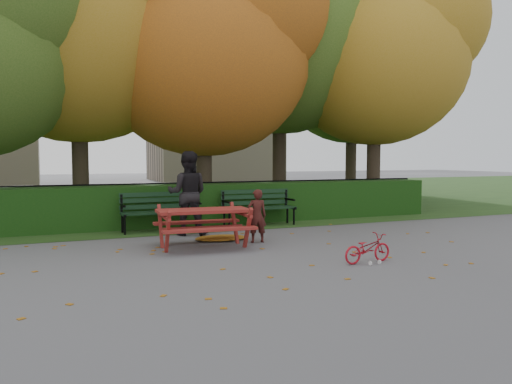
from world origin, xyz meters
name	(u,v)px	position (x,y,z in m)	size (l,w,h in m)	color
ground	(284,256)	(0.00, 0.00, 0.00)	(90.00, 90.00, 0.00)	slate
grass_strip	(139,196)	(0.00, 14.00, 0.01)	(90.00, 90.00, 0.00)	#203D15
building_right	(214,99)	(8.00, 28.00, 6.00)	(9.00, 6.00, 12.00)	tan
hedge	(205,204)	(0.00, 4.50, 0.50)	(13.00, 0.90, 1.00)	black
iron_fence	(196,200)	(0.00, 5.30, 0.54)	(14.00, 0.04, 1.02)	black
tree_b	(91,18)	(-2.44, 6.75, 5.40)	(6.72, 6.40, 8.79)	#2E221A
tree_c	(217,44)	(0.83, 5.96, 4.82)	(6.30, 6.00, 8.00)	#2E221A
tree_d	(294,25)	(3.88, 7.23, 5.98)	(7.14, 6.80, 9.58)	#2E221A
tree_e	(388,51)	(6.52, 5.77, 5.08)	(6.09, 5.80, 8.16)	#2E221A
tree_g	(362,66)	(8.33, 9.76, 5.37)	(6.30, 6.00, 8.55)	#2E221A
bench_left	(161,208)	(-1.30, 3.70, 0.52)	(1.80, 0.57, 0.88)	black
bench_right	(258,204)	(1.10, 3.70, 0.52)	(1.80, 0.57, 0.88)	black
picnic_table	(203,218)	(-1.02, 1.32, 0.56)	(1.77, 1.46, 0.82)	maroon
leaf_pile	(221,238)	(-0.44, 2.04, 0.04)	(1.08, 0.74, 0.07)	brown
leaf_scatter	(277,253)	(0.00, 0.30, 0.01)	(9.00, 5.70, 0.01)	brown
child	(257,216)	(0.12, 1.45, 0.53)	(0.38, 0.25, 1.05)	#3C1613
adult	(188,193)	(-0.89, 2.90, 0.90)	(0.88, 0.69, 1.81)	black
bicycle	(367,248)	(0.98, -0.99, 0.23)	(0.31, 0.88, 0.46)	#A80F1C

